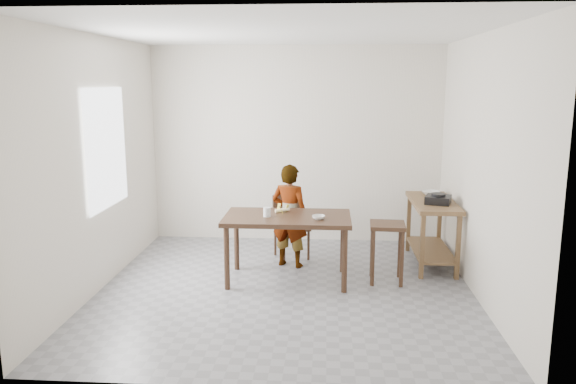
# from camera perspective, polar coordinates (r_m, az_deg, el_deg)

# --- Properties ---
(floor) EXTENTS (4.00, 4.00, 0.04)m
(floor) POSITION_cam_1_polar(r_m,az_deg,el_deg) (6.17, -0.26, -10.06)
(floor) COLOR gray
(floor) RESTS_ON ground
(ceiling) EXTENTS (4.00, 4.00, 0.04)m
(ceiling) POSITION_cam_1_polar(r_m,az_deg,el_deg) (5.78, -0.28, 16.19)
(ceiling) COLOR white
(ceiling) RESTS_ON wall_back
(wall_back) EXTENTS (4.00, 0.04, 2.70)m
(wall_back) POSITION_cam_1_polar(r_m,az_deg,el_deg) (7.82, 0.82, 4.81)
(wall_back) COLOR silver
(wall_back) RESTS_ON ground
(wall_front) EXTENTS (4.00, 0.04, 2.70)m
(wall_front) POSITION_cam_1_polar(r_m,az_deg,el_deg) (3.84, -2.48, -1.84)
(wall_front) COLOR silver
(wall_front) RESTS_ON ground
(wall_left) EXTENTS (0.04, 4.00, 2.70)m
(wall_left) POSITION_cam_1_polar(r_m,az_deg,el_deg) (6.30, -18.95, 2.67)
(wall_left) COLOR silver
(wall_left) RESTS_ON ground
(wall_right) EXTENTS (0.04, 4.00, 2.70)m
(wall_right) POSITION_cam_1_polar(r_m,az_deg,el_deg) (6.02, 19.30, 2.28)
(wall_right) COLOR silver
(wall_right) RESTS_ON ground
(window_pane) EXTENTS (0.02, 1.10, 1.30)m
(window_pane) POSITION_cam_1_polar(r_m,az_deg,el_deg) (6.44, -17.94, 4.26)
(window_pane) COLOR silver
(window_pane) RESTS_ON wall_left
(dining_table) EXTENTS (1.40, 0.80, 0.75)m
(dining_table) POSITION_cam_1_polar(r_m,az_deg,el_deg) (6.33, -0.06, -5.74)
(dining_table) COLOR #382317
(dining_table) RESTS_ON floor
(prep_counter) EXTENTS (0.50, 1.20, 0.80)m
(prep_counter) POSITION_cam_1_polar(r_m,az_deg,el_deg) (7.10, 14.37, -4.01)
(prep_counter) COLOR brown
(prep_counter) RESTS_ON floor
(child) EXTENTS (0.53, 0.44, 1.26)m
(child) POSITION_cam_1_polar(r_m,az_deg,el_deg) (6.75, 0.17, -2.43)
(child) COLOR white
(child) RESTS_ON floor
(dining_chair) EXTENTS (0.51, 0.51, 0.79)m
(dining_chair) POSITION_cam_1_polar(r_m,az_deg,el_deg) (7.13, 0.37, -3.62)
(dining_chair) COLOR #382317
(dining_chair) RESTS_ON floor
(stool) EXTENTS (0.40, 0.40, 0.67)m
(stool) POSITION_cam_1_polar(r_m,az_deg,el_deg) (6.40, 9.99, -6.08)
(stool) COLOR #382317
(stool) RESTS_ON floor
(glass_tumbler) EXTENTS (0.09, 0.09, 0.10)m
(glass_tumbler) POSITION_cam_1_polar(r_m,az_deg,el_deg) (6.19, -2.14, -2.05)
(glass_tumbler) COLOR white
(glass_tumbler) RESTS_ON dining_table
(small_bowl) EXTENTS (0.15, 0.15, 0.04)m
(small_bowl) POSITION_cam_1_polar(r_m,az_deg,el_deg) (6.07, 3.13, -2.59)
(small_bowl) COLOR silver
(small_bowl) RESTS_ON dining_table
(banana) EXTENTS (0.22, 0.19, 0.07)m
(banana) POSITION_cam_1_polar(r_m,az_deg,el_deg) (6.38, -0.59, -1.80)
(banana) COLOR gold
(banana) RESTS_ON dining_table
(serving_bowl) EXTENTS (0.27, 0.27, 0.05)m
(serving_bowl) POSITION_cam_1_polar(r_m,az_deg,el_deg) (7.34, 14.25, -0.08)
(serving_bowl) COLOR silver
(serving_bowl) RESTS_ON prep_counter
(gas_burner) EXTENTS (0.35, 0.35, 0.09)m
(gas_burner) POSITION_cam_1_polar(r_m,az_deg,el_deg) (6.84, 15.01, -0.75)
(gas_burner) COLOR black
(gas_burner) RESTS_ON prep_counter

